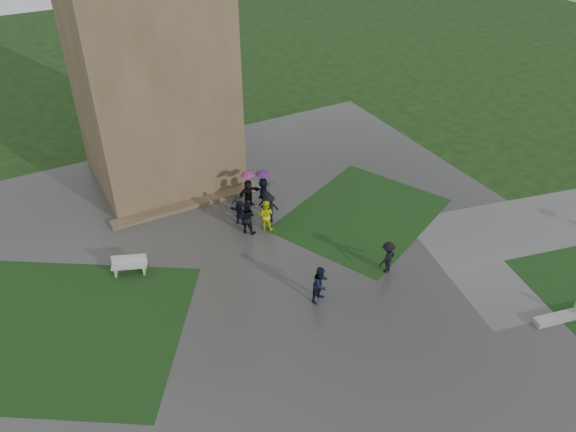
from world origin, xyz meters
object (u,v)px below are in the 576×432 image
pedestrian_mid (321,284)px  bench (129,265)px  tower (144,33)px  pedestrian_near (388,257)px

pedestrian_mid → bench: bearing=118.0°
tower → pedestrian_mid: size_ratio=9.45×
tower → bench: (-4.59, -8.71, -8.47)m
pedestrian_near → tower: bearing=-82.3°
bench → tower: bearing=83.6°
tower → pedestrian_mid: tower is taller
tower → pedestrian_near: 18.04m
tower → pedestrian_near: bearing=-65.4°
pedestrian_near → pedestrian_mid: bearing=-14.0°
tower → pedestrian_mid: (2.73, -14.86, -8.03)m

